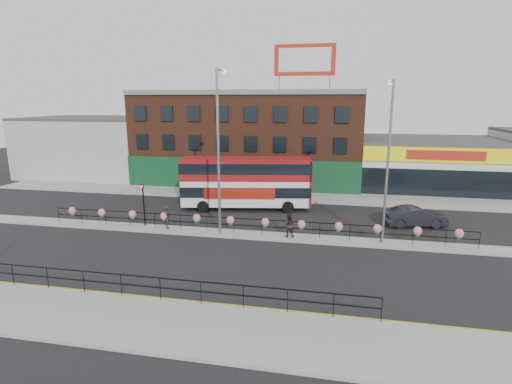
% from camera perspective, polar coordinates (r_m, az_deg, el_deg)
% --- Properties ---
extents(ground, '(120.00, 120.00, 0.00)m').
position_cam_1_polar(ground, '(28.32, -1.18, -6.28)').
color(ground, black).
rests_on(ground, ground).
extents(south_pavement, '(60.00, 4.00, 0.15)m').
position_cam_1_polar(south_pavement, '(17.83, -9.89, -18.51)').
color(south_pavement, gray).
rests_on(south_pavement, ground).
extents(north_pavement, '(60.00, 4.00, 0.15)m').
position_cam_1_polar(north_pavement, '(39.65, 2.52, -0.56)').
color(north_pavement, gray).
rests_on(north_pavement, ground).
extents(median, '(60.00, 1.60, 0.15)m').
position_cam_1_polar(median, '(28.30, -1.18, -6.13)').
color(median, gray).
rests_on(median, ground).
extents(yellow_line_inner, '(60.00, 0.10, 0.01)m').
position_cam_1_polar(yellow_line_inner, '(19.74, -7.42, -15.35)').
color(yellow_line_inner, gold).
rests_on(yellow_line_inner, ground).
extents(yellow_line_outer, '(60.00, 0.10, 0.01)m').
position_cam_1_polar(yellow_line_outer, '(19.59, -7.60, -15.59)').
color(yellow_line_outer, gold).
rests_on(yellow_line_outer, ground).
extents(brick_building, '(25.00, 12.21, 10.30)m').
position_cam_1_polar(brick_building, '(47.28, -0.78, 7.86)').
color(brick_building, brown).
rests_on(brick_building, ground).
extents(supermarket, '(15.00, 12.25, 5.30)m').
position_cam_1_polar(supermarket, '(47.62, 23.53, 3.81)').
color(supermarket, silver).
rests_on(supermarket, ground).
extents(warehouse_west, '(15.50, 12.00, 7.30)m').
position_cam_1_polar(warehouse_west, '(55.31, -21.89, 6.14)').
color(warehouse_west, '#A2A29D').
rests_on(warehouse_west, ground).
extents(billboard, '(6.00, 0.29, 4.40)m').
position_cam_1_polar(billboard, '(41.41, 6.97, 18.20)').
color(billboard, '#AA2113').
rests_on(billboard, brick_building).
extents(median_railing, '(30.04, 0.56, 1.23)m').
position_cam_1_polar(median_railing, '(28.00, -1.19, -4.25)').
color(median_railing, black).
rests_on(median_railing, median).
extents(south_railing, '(20.04, 0.05, 1.12)m').
position_cam_1_polar(south_railing, '(19.66, -13.56, -12.61)').
color(south_railing, black).
rests_on(south_railing, south_pavement).
extents(double_decker_bus, '(11.44, 4.52, 4.51)m').
position_cam_1_polar(double_decker_bus, '(34.64, -1.38, 2.04)').
color(double_decker_bus, silver).
rests_on(double_decker_bus, ground).
extents(car, '(3.47, 5.24, 1.51)m').
position_cam_1_polar(car, '(32.51, 21.79, -3.29)').
color(car, '#20202A').
rests_on(car, ground).
extents(pedestrian_a, '(0.93, 0.88, 1.71)m').
position_cam_1_polar(pedestrian_a, '(29.85, -12.57, -3.56)').
color(pedestrian_a, black).
rests_on(pedestrian_a, median).
extents(pedestrian_b, '(0.86, 0.69, 1.67)m').
position_cam_1_polar(pedestrian_b, '(27.56, 4.71, -4.71)').
color(pedestrian_b, black).
rests_on(pedestrian_b, median).
extents(lamp_column_west, '(0.41, 1.98, 11.29)m').
position_cam_1_polar(lamp_column_west, '(27.45, -5.27, 7.70)').
color(lamp_column_west, slate).
rests_on(lamp_column_west, median).
extents(lamp_column_east, '(0.38, 1.84, 10.48)m').
position_cam_1_polar(lamp_column_east, '(26.77, 18.39, 5.93)').
color(lamp_column_east, slate).
rests_on(lamp_column_east, median).
extents(traffic_light_median, '(0.15, 0.28, 3.65)m').
position_cam_1_polar(traffic_light_median, '(30.64, -15.82, -0.48)').
color(traffic_light_median, black).
rests_on(traffic_light_median, median).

